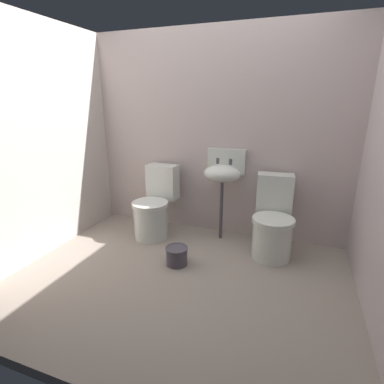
# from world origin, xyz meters

# --- Properties ---
(ground_plane) EXTENTS (3.28, 2.43, 0.08)m
(ground_plane) POSITION_xyz_m (0.00, 0.00, -0.04)
(ground_plane) COLOR gray
(wall_back) EXTENTS (3.28, 0.10, 2.23)m
(wall_back) POSITION_xyz_m (0.00, 1.06, 1.11)
(wall_back) COLOR #C1AFAB
(wall_back) RESTS_ON ground
(wall_left) EXTENTS (0.10, 2.23, 2.23)m
(wall_left) POSITION_xyz_m (-1.49, 0.10, 1.11)
(wall_left) COLOR beige
(wall_left) RESTS_ON ground
(toilet_left) EXTENTS (0.42, 0.61, 0.78)m
(toilet_left) POSITION_xyz_m (-0.61, 0.66, 0.32)
(toilet_left) COLOR silver
(toilet_left) RESTS_ON ground
(toilet_right) EXTENTS (0.44, 0.63, 0.78)m
(toilet_right) POSITION_xyz_m (0.70, 0.66, 0.32)
(toilet_right) COLOR silver
(toilet_right) RESTS_ON ground
(sink) EXTENTS (0.42, 0.34, 0.99)m
(sink) POSITION_xyz_m (0.13, 0.85, 0.75)
(sink) COLOR #4B4551
(sink) RESTS_ON ground
(bucket) EXTENTS (0.22, 0.22, 0.18)m
(bucket) POSITION_xyz_m (-0.11, 0.14, 0.09)
(bucket) COLOR #4B4551
(bucket) RESTS_ON ground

